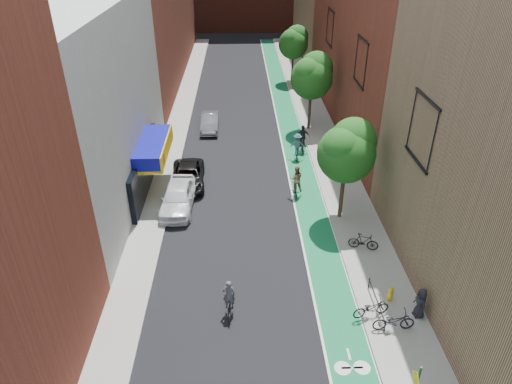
{
  "coord_description": "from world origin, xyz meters",
  "views": [
    {
      "loc": [
        -0.42,
        -13.25,
        15.77
      ],
      "look_at": [
        0.48,
        10.81,
        1.5
      ],
      "focal_mm": 32.0,
      "sensor_mm": 36.0,
      "label": 1
    }
  ],
  "objects": [
    {
      "name": "bike_lane",
      "position": [
        4.0,
        26.0,
        0.01
      ],
      "size": [
        2.0,
        68.0,
        0.01
      ],
      "primitive_type": "cube",
      "color": "#126832",
      "rests_on": "ground"
    },
    {
      "name": "cyclist_lane_far",
      "position": [
        3.93,
        18.33,
        0.91
      ],
      "size": [
        1.18,
        1.74,
        2.04
      ],
      "rotation": [
        0.0,
        0.0,
        2.99
      ],
      "color": "black",
      "rests_on": "ground"
    },
    {
      "name": "parked_car_silver",
      "position": [
        -3.06,
        24.32,
        0.7
      ],
      "size": [
        1.48,
        4.23,
        1.39
      ],
      "primitive_type": "imported",
      "rotation": [
        0.0,
        0.0,
        0.0
      ],
      "color": "gray",
      "rests_on": "ground"
    },
    {
      "name": "sidewalk_right",
      "position": [
        6.5,
        26.0,
        0.07
      ],
      "size": [
        3.0,
        68.0,
        0.15
      ],
      "primitive_type": "cube",
      "color": "gray",
      "rests_on": "ground"
    },
    {
      "name": "cyclist_lane_mid",
      "position": [
        4.5,
        19.59,
        0.83
      ],
      "size": [
        1.11,
        1.88,
        2.2
      ],
      "rotation": [
        0.0,
        0.0,
        3.07
      ],
      "color": "black",
      "rests_on": "ground"
    },
    {
      "name": "tree_near",
      "position": [
        5.65,
        10.02,
        4.66
      ],
      "size": [
        3.4,
        3.36,
        6.42
      ],
      "color": "#332619",
      "rests_on": "ground"
    },
    {
      "name": "cyclist_lead",
      "position": [
        -1.08,
        2.2,
        0.65
      ],
      "size": [
        0.58,
        1.58,
        1.94
      ],
      "rotation": [
        0.0,
        0.0,
        3.14
      ],
      "color": "black",
      "rests_on": "ground"
    },
    {
      "name": "ground",
      "position": [
        0.0,
        0.0,
        0.0
      ],
      "size": [
        160.0,
        160.0,
        0.0
      ],
      "primitive_type": "plane",
      "color": "black",
      "rests_on": "ground"
    },
    {
      "name": "fire_hydrant",
      "position": [
        6.59,
        2.7,
        0.55
      ],
      "size": [
        0.27,
        0.27,
        0.76
      ],
      "color": "gold",
      "rests_on": "sidewalk_right"
    },
    {
      "name": "parked_car_white",
      "position": [
        -4.43,
        11.52,
        0.83
      ],
      "size": [
        2.19,
        4.96,
        1.66
      ],
      "primitive_type": "imported",
      "rotation": [
        0.0,
        0.0,
        -0.05
      ],
      "color": "white",
      "rests_on": "ground"
    },
    {
      "name": "parked_car_black",
      "position": [
        -4.09,
        14.56,
        0.67
      ],
      "size": [
        2.48,
        4.91,
        1.33
      ],
      "primitive_type": "imported",
      "rotation": [
        0.0,
        0.0,
        0.06
      ],
      "color": "black",
      "rests_on": "ground"
    },
    {
      "name": "parked_bike_mid",
      "position": [
        6.25,
        6.68,
        0.65
      ],
      "size": [
        1.72,
        0.92,
        0.99
      ],
      "primitive_type": "imported",
      "rotation": [
        0.0,
        0.0,
        1.28
      ],
      "color": "black",
      "rests_on": "sidewalk_right"
    },
    {
      "name": "tree_mid",
      "position": [
        5.65,
        24.02,
        4.89
      ],
      "size": [
        3.55,
        3.53,
        6.74
      ],
      "color": "#332619",
      "rests_on": "ground"
    },
    {
      "name": "sidewalk_left",
      "position": [
        -6.0,
        26.0,
        0.07
      ],
      "size": [
        2.0,
        68.0,
        0.15
      ],
      "primitive_type": "cube",
      "color": "gray",
      "rests_on": "ground"
    },
    {
      "name": "pedestrian",
      "position": [
        7.6,
        1.65,
        0.93
      ],
      "size": [
        0.59,
        0.82,
        1.56
      ],
      "primitive_type": "imported",
      "rotation": [
        0.0,
        0.0,
        -1.44
      ],
      "color": "black",
      "rests_on": "sidewalk_right"
    },
    {
      "name": "building_left_white",
      "position": [
        -11.0,
        14.0,
        6.0
      ],
      "size": [
        8.0,
        20.0,
        12.0
      ],
      "primitive_type": "cube",
      "color": "silver",
      "rests_on": "ground"
    },
    {
      "name": "parked_bike_near",
      "position": [
        6.18,
        0.88,
        0.65
      ],
      "size": [
        1.9,
        0.7,
        0.99
      ],
      "primitive_type": "imported",
      "rotation": [
        0.0,
        0.0,
        1.59
      ],
      "color": "black",
      "rests_on": "sidewalk_right"
    },
    {
      "name": "cyclist_lane_near",
      "position": [
        3.2,
        12.82,
        0.98
      ],
      "size": [
        0.93,
        1.56,
        2.19
      ],
      "rotation": [
        0.0,
        0.0,
        3.09
      ],
      "color": "black",
      "rests_on": "ground"
    },
    {
      "name": "tree_far",
      "position": [
        5.65,
        38.02,
        4.5
      ],
      "size": [
        3.3,
        3.25,
        6.21
      ],
      "color": "#332619",
      "rests_on": "ground"
    },
    {
      "name": "parked_bike_far",
      "position": [
        5.4,
        1.73,
        0.62
      ],
      "size": [
        1.87,
        1.02,
        0.93
      ],
      "primitive_type": "imported",
      "rotation": [
        0.0,
        0.0,
        1.81
      ],
      "color": "black",
      "rests_on": "sidewalk_right"
    }
  ]
}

